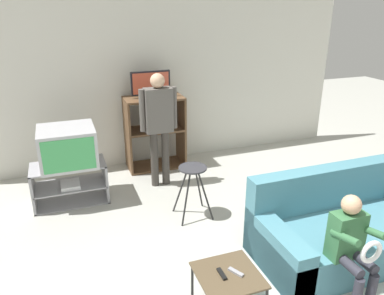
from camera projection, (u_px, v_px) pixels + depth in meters
wall_back at (160, 83)px, 6.02m from camera, size 6.40×0.06×2.60m
tv_stand at (70, 184)px, 4.97m from camera, size 0.95×0.49×0.54m
television_main at (68, 147)px, 4.81m from camera, size 0.70×0.66×0.50m
media_shelf at (155, 132)px, 5.94m from camera, size 0.91×0.49×1.16m
television_flat at (151, 85)px, 5.66m from camera, size 0.61×0.20×0.40m
folding_stool at (193, 177)px, 4.54m from camera, size 0.42×0.38×0.67m
snack_table at (228, 278)px, 3.14m from camera, size 0.52×0.52×0.40m
remote_control_black at (222, 274)px, 3.11m from camera, size 0.04×0.14×0.02m
remote_control_white at (236, 272)px, 3.13m from camera, size 0.10×0.14×0.02m
couch at (344, 229)px, 3.96m from camera, size 1.93×0.96×0.86m
person_standing_adult at (159, 120)px, 5.19m from camera, size 0.53×0.20×1.64m
person_seated_child at (352, 243)px, 3.22m from camera, size 0.33×0.43×1.01m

